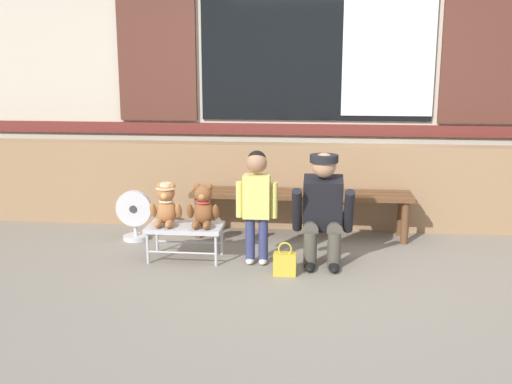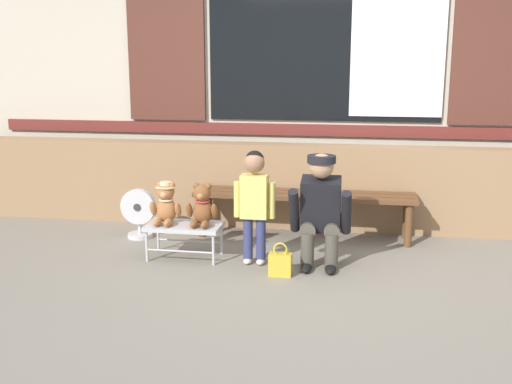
{
  "view_description": "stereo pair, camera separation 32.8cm",
  "coord_description": "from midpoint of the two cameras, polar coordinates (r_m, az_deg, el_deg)",
  "views": [
    {
      "loc": [
        0.06,
        -4.64,
        1.69
      ],
      "look_at": [
        -0.49,
        0.52,
        0.55
      ],
      "focal_mm": 42.81,
      "sensor_mm": 36.0,
      "label": 1
    },
    {
      "loc": [
        0.39,
        -4.6,
        1.69
      ],
      "look_at": [
        -0.49,
        0.52,
        0.55
      ],
      "focal_mm": 42.81,
      "sensor_mm": 36.0,
      "label": 2
    }
  ],
  "objects": [
    {
      "name": "floor_fan",
      "position": [
        5.9,
        -9.34,
        -2.02
      ],
      "size": [
        0.34,
        0.24,
        0.48
      ],
      "color": "silver",
      "rests_on": "ground"
    },
    {
      "name": "adult_crouching",
      "position": [
        5.03,
        8.04,
        -1.65
      ],
      "size": [
        0.5,
        0.49,
        0.95
      ],
      "color": "#4C473D",
      "rests_on": "ground"
    },
    {
      "name": "wooden_bench_long",
      "position": [
        5.84,
        6.12,
        -0.72
      ],
      "size": [
        2.1,
        0.4,
        0.44
      ],
      "color": "brown",
      "rests_on": "ground"
    },
    {
      "name": "teddy_bear_with_hat",
      "position": [
        5.25,
        -6.66,
        -1.12
      ],
      "size": [
        0.28,
        0.27,
        0.36
      ],
      "color": "#A86B3D",
      "rests_on": "small_display_bench"
    },
    {
      "name": "brick_low_wall",
      "position": [
        6.18,
        7.39,
        0.47
      ],
      "size": [
        7.64,
        0.25,
        0.85
      ],
      "primitive_type": "cube",
      "color": "#997551",
      "rests_on": "ground"
    },
    {
      "name": "shop_facade",
      "position": [
        6.57,
        7.92,
        11.72
      ],
      "size": [
        7.8,
        0.26,
        3.22
      ],
      "color": "beige",
      "rests_on": "ground"
    },
    {
      "name": "small_display_bench",
      "position": [
        5.26,
        -4.93,
        -3.38
      ],
      "size": [
        0.64,
        0.36,
        0.3
      ],
      "color": "#BCBCC1",
      "rests_on": "ground"
    },
    {
      "name": "handbag_on_ground",
      "position": [
        4.88,
        4.22,
        -6.73
      ],
      "size": [
        0.18,
        0.11,
        0.27
      ],
      "color": "gold",
      "rests_on": "ground"
    },
    {
      "name": "child_standing",
      "position": [
        5.01,
        1.73,
        -0.27
      ],
      "size": [
        0.35,
        0.18,
        0.96
      ],
      "color": "navy",
      "rests_on": "ground"
    },
    {
      "name": "teddy_bear_plain",
      "position": [
        5.17,
        -3.25,
        -1.36
      ],
      "size": [
        0.28,
        0.26,
        0.36
      ],
      "color": "brown",
      "rests_on": "small_display_bench"
    },
    {
      "name": "ground_plane",
      "position": [
        4.93,
        6.52,
        -7.78
      ],
      "size": [
        60.0,
        60.0,
        0.0
      ],
      "primitive_type": "plane",
      "color": "gray"
    }
  ]
}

